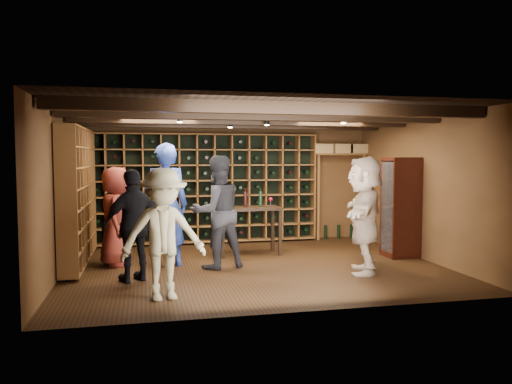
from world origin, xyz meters
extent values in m
plane|color=black|center=(0.00, 0.00, 0.00)|extent=(6.00, 6.00, 0.00)
plane|color=brown|center=(0.00, 2.50, 1.25)|extent=(6.00, 0.00, 6.00)
plane|color=brown|center=(0.00, -2.50, 1.25)|extent=(6.00, 0.00, 6.00)
plane|color=brown|center=(-3.00, 0.00, 1.25)|extent=(0.00, 5.00, 5.00)
plane|color=brown|center=(3.00, 0.00, 1.25)|extent=(0.00, 5.00, 5.00)
plane|color=black|center=(0.00, 0.00, 2.50)|extent=(6.00, 6.00, 0.00)
cube|color=black|center=(0.00, -1.60, 2.42)|extent=(5.90, 0.18, 0.16)
cube|color=black|center=(0.00, -0.50, 2.42)|extent=(5.90, 0.18, 0.16)
cube|color=black|center=(0.00, 0.60, 2.42)|extent=(5.90, 0.18, 0.16)
cube|color=black|center=(0.00, 1.70, 2.42)|extent=(5.90, 0.18, 0.16)
cylinder|color=black|center=(-1.20, 0.00, 2.39)|extent=(0.10, 0.10, 0.10)
cylinder|color=black|center=(0.30, 0.40, 2.39)|extent=(0.10, 0.10, 0.10)
cylinder|color=black|center=(1.40, -0.30, 2.39)|extent=(0.10, 0.10, 0.10)
cylinder|color=black|center=(-0.20, 1.20, 2.39)|extent=(0.10, 0.10, 0.10)
cube|color=brown|center=(-0.52, 2.33, 1.15)|extent=(4.65, 0.30, 2.20)
cube|color=black|center=(-0.52, 2.33, 1.15)|extent=(4.56, 0.02, 2.16)
cube|color=brown|center=(-2.83, 0.82, 1.15)|extent=(0.30, 2.65, 2.20)
cube|color=black|center=(-2.83, 0.82, 1.15)|extent=(0.29, 0.02, 2.16)
cube|color=brown|center=(2.40, 2.32, 1.85)|extent=(1.15, 0.32, 0.04)
cube|color=brown|center=(2.92, 2.32, 0.93)|extent=(0.05, 0.28, 1.85)
cube|color=brown|center=(1.88, 2.32, 0.93)|extent=(0.05, 0.28, 1.85)
cube|color=tan|center=(2.00, 2.32, 1.97)|extent=(0.40, 0.30, 0.20)
cube|color=tan|center=(2.45, 2.32, 1.97)|extent=(0.40, 0.30, 0.20)
cube|color=tan|center=(2.80, 2.32, 1.97)|extent=(0.40, 0.30, 0.20)
cube|color=#35110A|center=(2.72, 0.20, 0.05)|extent=(0.55, 0.50, 0.10)
cube|color=#35110A|center=(2.72, 0.20, 0.90)|extent=(0.55, 0.50, 1.70)
cube|color=white|center=(2.46, 0.20, 0.90)|extent=(0.01, 0.46, 1.60)
cube|color=#35110A|center=(2.72, 0.20, 0.90)|extent=(0.50, 0.44, 0.02)
sphere|color=#59260C|center=(2.70, 0.20, 1.00)|extent=(0.18, 0.18, 0.18)
imported|color=navy|center=(-1.42, 0.35, 1.01)|extent=(0.75, 0.51, 2.02)
imported|color=black|center=(-0.62, 0.01, 0.91)|extent=(1.03, 0.90, 1.81)
imported|color=maroon|center=(-2.22, 0.53, 0.81)|extent=(0.56, 0.82, 1.63)
imported|color=black|center=(-1.90, -0.61, 0.81)|extent=(1.03, 0.77, 1.62)
imported|color=gray|center=(-1.53, -1.64, 0.83)|extent=(1.16, 0.79, 1.65)
imported|color=#C0A68D|center=(1.55, -0.81, 0.90)|extent=(1.14, 1.74, 1.80)
cube|color=black|center=(0.10, 0.98, 0.85)|extent=(1.18, 0.63, 0.05)
cube|color=black|center=(-0.42, 0.72, 0.42)|extent=(0.06, 0.06, 0.83)
cube|color=black|center=(0.64, 0.76, 0.42)|extent=(0.06, 0.06, 0.83)
cube|color=black|center=(-0.44, 1.20, 0.42)|extent=(0.06, 0.06, 0.83)
cube|color=black|center=(0.62, 1.25, 0.42)|extent=(0.06, 0.06, 0.83)
cylinder|color=black|center=(-0.19, 1.02, 1.01)|extent=(0.07, 0.07, 0.28)
cylinder|color=black|center=(0.05, 1.03, 1.01)|extent=(0.07, 0.07, 0.28)
cylinder|color=black|center=(0.34, 1.04, 1.01)|extent=(0.07, 0.07, 0.28)
camera|label=1|loc=(-1.74, -7.90, 1.78)|focal=35.00mm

